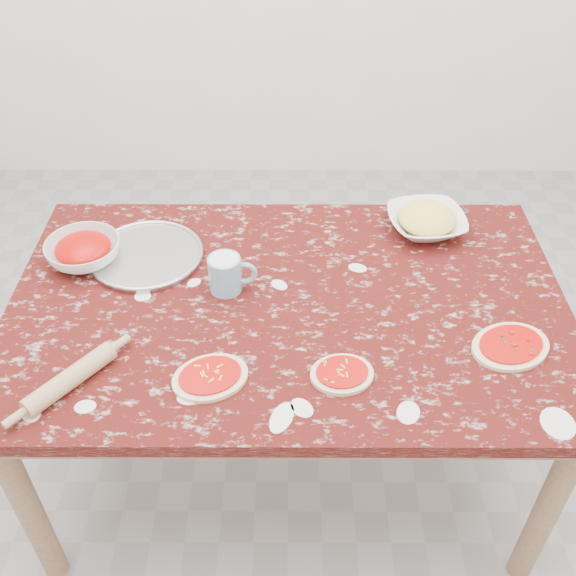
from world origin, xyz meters
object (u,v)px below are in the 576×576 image
at_px(flour_mug, 226,273).
at_px(rolling_pin, 70,379).
at_px(sauce_bowl, 84,252).
at_px(cheese_bowl, 426,223).
at_px(pizza_tray, 147,256).
at_px(worktable, 288,322).

distance_m(flour_mug, rolling_pin, 0.52).
xyz_separation_m(sauce_bowl, cheese_bowl, (1.07, 0.16, -0.01)).
distance_m(cheese_bowl, flour_mug, 0.69).
relative_size(cheese_bowl, flour_mug, 1.73).
height_order(pizza_tray, flour_mug, flour_mug).
relative_size(worktable, cheese_bowl, 6.52).
xyz_separation_m(worktable, pizza_tray, (-0.44, 0.20, 0.09)).
relative_size(pizza_tray, cheese_bowl, 1.39).
height_order(worktable, rolling_pin, rolling_pin).
xyz_separation_m(worktable, flour_mug, (-0.18, 0.06, 0.14)).
height_order(worktable, pizza_tray, pizza_tray).
bearing_deg(flour_mug, worktable, -17.32).
height_order(worktable, flour_mug, flour_mug).
bearing_deg(rolling_pin, pizza_tray, 78.99).
distance_m(cheese_bowl, rolling_pin, 1.19).
xyz_separation_m(pizza_tray, cheese_bowl, (0.88, 0.15, 0.02)).
bearing_deg(flour_mug, sauce_bowl, 163.82).
distance_m(pizza_tray, sauce_bowl, 0.19).
bearing_deg(pizza_tray, worktable, -24.71).
distance_m(pizza_tray, flour_mug, 0.30).
bearing_deg(sauce_bowl, rolling_pin, -80.37).
height_order(sauce_bowl, flour_mug, flour_mug).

